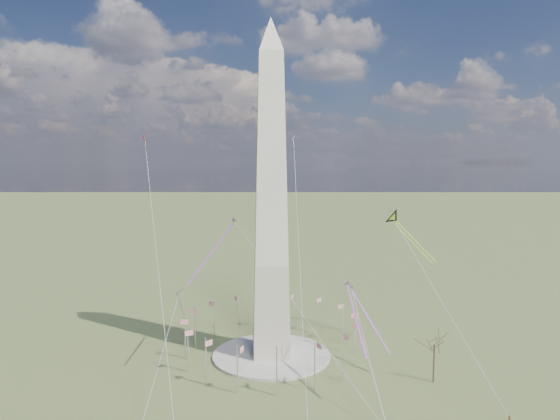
{
  "coord_description": "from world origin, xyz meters",
  "views": [
    {
      "loc": [
        -7.57,
        -147.39,
        59.05
      ],
      "look_at": [
        2.65,
        0.0,
        45.01
      ],
      "focal_mm": 32.0,
      "sensor_mm": 36.0,
      "label": 1
    }
  ],
  "objects": [
    {
      "name": "flagpole_ring",
      "position": [
        -0.0,
        -0.0,
        7.27
      ],
      "size": [
        54.4,
        54.4,
        13.0
      ],
      "color": "white",
      "rests_on": "ground"
    },
    {
      "name": "plaza",
      "position": [
        0.0,
        0.0,
        0.4
      ],
      "size": [
        36.0,
        36.0,
        0.8
      ],
      "primitive_type": "cylinder",
      "color": "#B2AAA2",
      "rests_on": "ground"
    },
    {
      "name": "kite_small_white",
      "position": [
        10.4,
        39.57,
        67.96
      ],
      "size": [
        1.42,
        2.04,
        4.26
      ],
      "rotation": [
        0.0,
        0.0,
        2.4
      ],
      "color": "silver",
      "rests_on": "ground"
    },
    {
      "name": "kite_streamer_left",
      "position": [
        20.34,
        -22.15,
        21.15
      ],
      "size": [
        1.95,
        20.62,
        14.15
      ],
      "rotation": [
        0.0,
        0.0,
        3.18
      ],
      "color": "#FF3928",
      "rests_on": "ground"
    },
    {
      "name": "kite_delta_black",
      "position": [
        42.48,
        15.42,
        39.84
      ],
      "size": [
        14.1,
        18.44,
        15.81
      ],
      "rotation": [
        0.0,
        0.0,
        3.71
      ],
      "color": "black",
      "rests_on": "ground"
    },
    {
      "name": "tree_near",
      "position": [
        42.76,
        -20.85,
        11.18
      ],
      "size": [
        8.96,
        8.96,
        15.68
      ],
      "color": "#4A3A2D",
      "rests_on": "ground"
    },
    {
      "name": "kite_diamond_purple",
      "position": [
        -28.2,
        6.86,
        18.09
      ],
      "size": [
        2.22,
        3.21,
        9.46
      ],
      "rotation": [
        0.0,
        0.0,
        2.43
      ],
      "color": "navy",
      "rests_on": "ground"
    },
    {
      "name": "washington_monument",
      "position": [
        0.0,
        0.0,
        47.95
      ],
      "size": [
        15.56,
        15.56,
        100.0
      ],
      "color": "beige",
      "rests_on": "plaza"
    },
    {
      "name": "kite_streamer_mid",
      "position": [
        -15.16,
        -4.73,
        36.55
      ],
      "size": [
        13.37,
        20.39,
        15.9
      ],
      "rotation": [
        0.0,
        0.0,
        2.59
      ],
      "color": "#FF3928",
      "rests_on": "ground"
    },
    {
      "name": "kite_streamer_right",
      "position": [
        27.56,
        -3.94,
        15.25
      ],
      "size": [
        8.24,
        20.75,
        14.78
      ],
      "rotation": [
        0.0,
        0.0,
        3.47
      ],
      "color": "#FF3928",
      "rests_on": "ground"
    },
    {
      "name": "person_east",
      "position": [
        51.87,
        -43.13,
        0.92
      ],
      "size": [
        0.68,
        0.45,
        1.85
      ],
      "primitive_type": "imported",
      "rotation": [
        0.0,
        0.0,
        3.15
      ],
      "color": "gray",
      "rests_on": "ground"
    },
    {
      "name": "kite_small_red",
      "position": [
        -43.63,
        35.86,
        68.11
      ],
      "size": [
        1.38,
        1.67,
        4.43
      ],
      "rotation": [
        0.0,
        0.0,
        2.98
      ],
      "color": "red",
      "rests_on": "ground"
    },
    {
      "name": "ground",
      "position": [
        0.0,
        0.0,
        0.0
      ],
      "size": [
        2000.0,
        2000.0,
        0.0
      ],
      "primitive_type": "plane",
      "color": "#505B2D",
      "rests_on": "ground"
    }
  ]
}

